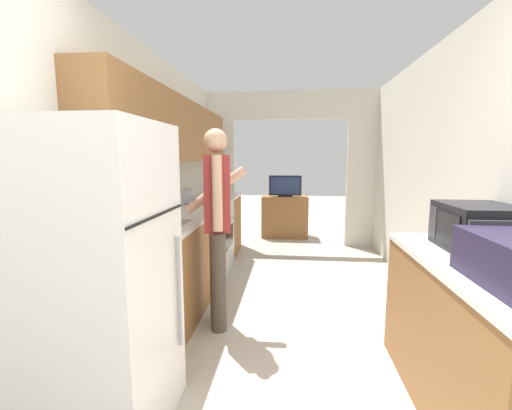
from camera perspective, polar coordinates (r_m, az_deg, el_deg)
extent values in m
cube|color=silver|center=(3.03, -22.18, 3.59)|extent=(0.06, 7.09, 2.50)
cube|color=brown|center=(3.88, -12.97, 11.92)|extent=(0.32, 3.39, 0.65)
cube|color=silver|center=(3.01, 33.01, 2.86)|extent=(0.06, 7.09, 2.50)
cube|color=silver|center=(5.80, -6.78, 3.73)|extent=(0.65, 0.06, 2.05)
cube|color=silver|center=(5.79, 18.02, 3.38)|extent=(0.65, 0.06, 2.05)
cube|color=silver|center=(5.70, 5.79, 16.26)|extent=(3.13, 0.06, 0.45)
cube|color=brown|center=(3.24, -14.45, -10.71)|extent=(0.60, 1.80, 0.86)
cube|color=silver|center=(3.12, -14.77, -2.96)|extent=(0.62, 1.81, 0.03)
cube|color=brown|center=(5.18, -6.44, -3.45)|extent=(0.60, 0.80, 0.86)
cube|color=silver|center=(5.12, -6.50, 1.46)|extent=(0.62, 0.82, 0.03)
cube|color=#9EA3A8|center=(3.02, -15.50, -3.06)|extent=(0.42, 0.44, 0.00)
cube|color=brown|center=(2.36, 33.29, -19.09)|extent=(0.60, 1.46, 0.86)
cube|color=silver|center=(2.21, 34.18, -8.64)|extent=(0.62, 1.48, 0.03)
cube|color=white|center=(2.00, -25.76, -11.44)|extent=(0.74, 0.70, 1.63)
cube|color=black|center=(1.75, -15.93, -1.59)|extent=(0.01, 0.68, 0.01)
cylinder|color=#99999E|center=(2.08, -12.67, -13.93)|extent=(0.02, 0.02, 0.65)
cube|color=#B7B7BC|center=(4.42, -8.51, -5.26)|extent=(0.62, 0.79, 0.89)
cube|color=black|center=(4.35, -4.49, -5.40)|extent=(0.01, 0.54, 0.27)
cylinder|color=#B7B7BC|center=(4.30, -4.26, -2.52)|extent=(0.02, 0.63, 0.02)
cube|color=#B7B7BC|center=(4.41, -12.30, 1.42)|extent=(0.04, 0.79, 0.14)
cylinder|color=#232328|center=(4.14, -7.57, 0.10)|extent=(0.16, 0.16, 0.01)
cylinder|color=#232328|center=(4.48, -6.54, 0.71)|extent=(0.16, 0.16, 0.01)
cylinder|color=#232328|center=(4.21, -10.86, 0.15)|extent=(0.16, 0.16, 0.01)
cylinder|color=#232328|center=(4.54, -9.60, 0.74)|extent=(0.16, 0.16, 0.01)
cylinder|color=#4C4238|center=(2.93, -6.30, -12.70)|extent=(0.16, 0.16, 0.84)
cylinder|color=#4C4238|center=(3.09, -6.45, -11.59)|extent=(0.16, 0.16, 0.84)
cube|color=maroon|center=(2.84, -6.61, 1.92)|extent=(0.26, 0.26, 0.63)
cylinder|color=#DBAD89|center=(2.69, -6.48, 1.93)|extent=(0.10, 0.10, 0.60)
cylinder|color=#DBAD89|center=(2.98, -6.73, 2.51)|extent=(0.54, 0.22, 0.41)
sphere|color=#DBAD89|center=(2.83, -6.75, 10.63)|extent=(0.19, 0.19, 0.19)
cube|color=#2D2D33|center=(2.13, 34.99, -3.46)|extent=(0.26, 0.02, 0.10)
cube|color=black|center=(2.46, 33.09, -3.18)|extent=(0.39, 0.48, 0.28)
cube|color=black|center=(2.33, 29.31, -3.45)|extent=(0.01, 0.29, 0.19)
cube|color=#38383D|center=(2.52, 27.42, -2.52)|extent=(0.01, 0.10, 0.20)
cube|color=brown|center=(6.27, 4.84, -1.92)|extent=(0.83, 0.42, 0.75)
cube|color=black|center=(6.18, 4.87, 1.52)|extent=(0.25, 0.16, 0.02)
cube|color=black|center=(6.16, 4.89, 3.26)|extent=(0.58, 0.04, 0.36)
cube|color=navy|center=(6.14, 4.89, 3.24)|extent=(0.53, 0.01, 0.31)
cube|color=#B7B7BC|center=(5.03, -6.88, 1.56)|extent=(0.13, 0.21, 0.00)
cube|color=black|center=(4.87, -7.31, 1.44)|extent=(0.07, 0.11, 0.02)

